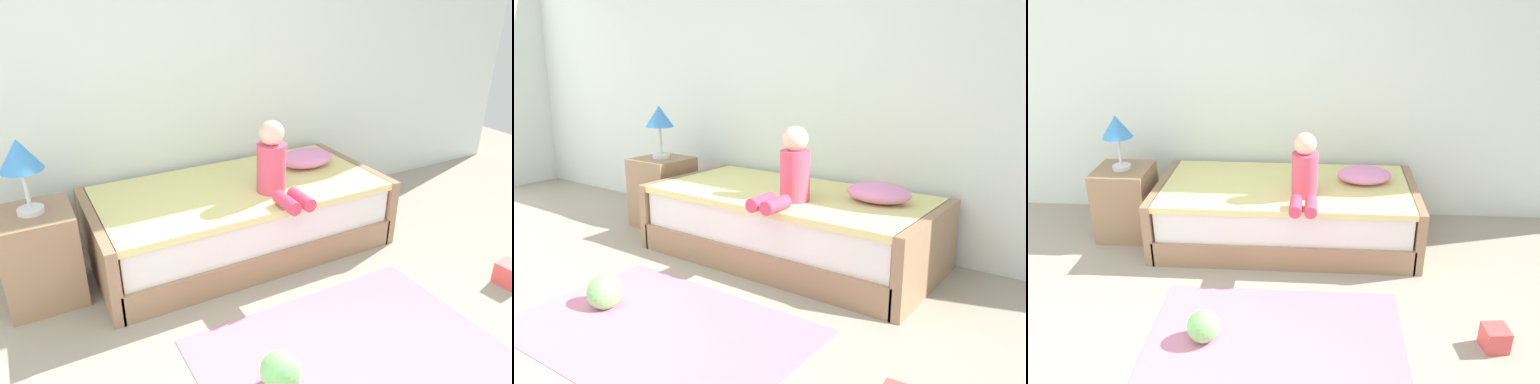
# 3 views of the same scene
# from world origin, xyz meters

# --- Properties ---
(wall_rear) EXTENTS (7.20, 0.10, 2.90)m
(wall_rear) POSITION_xyz_m (0.00, 2.60, 1.45)
(wall_rear) COLOR silver
(wall_rear) RESTS_ON ground
(bed) EXTENTS (2.11, 1.00, 0.50)m
(bed) POSITION_xyz_m (0.31, 2.00, 0.25)
(bed) COLOR #997556
(bed) RESTS_ON ground
(nightstand) EXTENTS (0.44, 0.44, 0.60)m
(nightstand) POSITION_xyz_m (-1.04, 2.02, 0.30)
(nightstand) COLOR #997556
(nightstand) RESTS_ON ground
(table_lamp) EXTENTS (0.24, 0.24, 0.45)m
(table_lamp) POSITION_xyz_m (-1.04, 2.02, 0.94)
(table_lamp) COLOR silver
(table_lamp) RESTS_ON nightstand
(child_figure) EXTENTS (0.20, 0.51, 0.50)m
(child_figure) POSITION_xyz_m (0.46, 1.77, 0.70)
(child_figure) COLOR #E04C6B
(child_figure) RESTS_ON bed
(pillow) EXTENTS (0.44, 0.30, 0.13)m
(pillow) POSITION_xyz_m (0.94, 2.10, 0.56)
(pillow) COLOR #EA8CC6
(pillow) RESTS_ON bed
(toy_ball) EXTENTS (0.20, 0.20, 0.20)m
(toy_ball) POSITION_xyz_m (-0.12, 0.69, 0.10)
(toy_ball) COLOR #7FD872
(toy_ball) RESTS_ON ground
(area_rug) EXTENTS (1.60, 1.10, 0.01)m
(area_rug) POSITION_xyz_m (0.32, 0.70, 0.00)
(area_rug) COLOR pink
(area_rug) RESTS_ON ground
(toy_block) EXTENTS (0.16, 0.16, 0.15)m
(toy_block) POSITION_xyz_m (1.66, 0.74, 0.07)
(toy_block) COLOR #E54C4C
(toy_block) RESTS_ON ground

